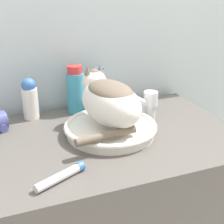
{
  "coord_description": "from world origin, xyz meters",
  "views": [
    {
      "loc": [
        -0.33,
        -0.64,
        1.38
      ],
      "look_at": [
        0.03,
        0.31,
        0.96
      ],
      "focal_mm": 50.0,
      "sensor_mm": 36.0,
      "label": 1
    }
  ],
  "objects_px": {
    "mouthwash_bottle": "(76,90)",
    "cat": "(109,99)",
    "soap_pump_bottle": "(96,92)",
    "lotion_bottle_white": "(30,99)",
    "cream_tube": "(61,176)",
    "faucet": "(148,103)"
  },
  "relations": [
    {
      "from": "mouthwash_bottle",
      "to": "cat",
      "type": "bearing_deg",
      "value": -76.87
    },
    {
      "from": "cat",
      "to": "soap_pump_bottle",
      "type": "xyz_separation_m",
      "value": [
        0.03,
        0.25,
        -0.06
      ]
    },
    {
      "from": "cat",
      "to": "soap_pump_bottle",
      "type": "height_order",
      "value": "cat"
    },
    {
      "from": "cat",
      "to": "soap_pump_bottle",
      "type": "distance_m",
      "value": 0.26
    },
    {
      "from": "lotion_bottle_white",
      "to": "cream_tube",
      "type": "height_order",
      "value": "lotion_bottle_white"
    },
    {
      "from": "soap_pump_bottle",
      "to": "faucet",
      "type": "bearing_deg",
      "value": -50.06
    },
    {
      "from": "lotion_bottle_white",
      "to": "cream_tube",
      "type": "relative_size",
      "value": 1.07
    },
    {
      "from": "cat",
      "to": "cream_tube",
      "type": "bearing_deg",
      "value": 125.38
    },
    {
      "from": "mouthwash_bottle",
      "to": "cream_tube",
      "type": "bearing_deg",
      "value": -109.89
    },
    {
      "from": "faucet",
      "to": "mouthwash_bottle",
      "type": "distance_m",
      "value": 0.31
    },
    {
      "from": "cat",
      "to": "mouthwash_bottle",
      "type": "bearing_deg",
      "value": 3.29
    },
    {
      "from": "cream_tube",
      "to": "faucet",
      "type": "bearing_deg",
      "value": 34.75
    },
    {
      "from": "soap_pump_bottle",
      "to": "lotion_bottle_white",
      "type": "distance_m",
      "value": 0.28
    },
    {
      "from": "cat",
      "to": "lotion_bottle_white",
      "type": "distance_m",
      "value": 0.35
    },
    {
      "from": "cat",
      "to": "lotion_bottle_white",
      "type": "bearing_deg",
      "value": 35.25
    },
    {
      "from": "lotion_bottle_white",
      "to": "mouthwash_bottle",
      "type": "relative_size",
      "value": 0.84
    },
    {
      "from": "cat",
      "to": "lotion_bottle_white",
      "type": "height_order",
      "value": "cat"
    },
    {
      "from": "cat",
      "to": "faucet",
      "type": "height_order",
      "value": "cat"
    },
    {
      "from": "mouthwash_bottle",
      "to": "cream_tube",
      "type": "height_order",
      "value": "mouthwash_bottle"
    },
    {
      "from": "cat",
      "to": "mouthwash_bottle",
      "type": "distance_m",
      "value": 0.26
    },
    {
      "from": "soap_pump_bottle",
      "to": "cream_tube",
      "type": "bearing_deg",
      "value": -118.96
    },
    {
      "from": "lotion_bottle_white",
      "to": "soap_pump_bottle",
      "type": "bearing_deg",
      "value": 0.0
    }
  ]
}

